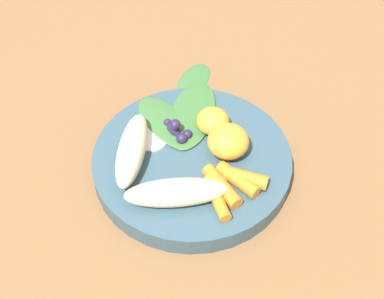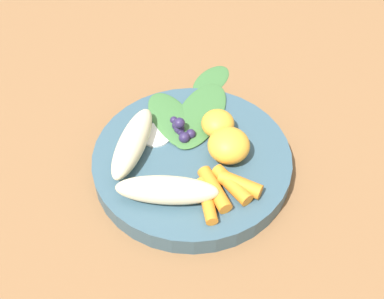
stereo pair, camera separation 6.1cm
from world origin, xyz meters
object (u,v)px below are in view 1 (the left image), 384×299
Objects in this scene: banana_peeled_left at (176,193)px; kale_leaf_stray at (194,78)px; orange_segment_near at (213,121)px; bowl at (192,162)px; banana_peeled_right at (132,150)px.

banana_peeled_left is 0.25m from kale_leaf_stray.
kale_leaf_stray is at bearing -21.83° from orange_segment_near.
orange_segment_near is (0.07, -0.10, -0.00)m from banana_peeled_left.
orange_segment_near is 0.54× the size of kale_leaf_stray.
banana_peeled_left reaches higher than orange_segment_near.
bowl is at bearing 116.18° from orange_segment_near.
orange_segment_near is 0.14m from kale_leaf_stray.
banana_peeled_left is 0.12m from orange_segment_near.
banana_peeled_left is at bearing -160.25° from kale_leaf_stray.
bowl is 2.11× the size of banana_peeled_right.
kale_leaf_stray is (0.13, -0.05, -0.04)m from orange_segment_near.
kale_leaf_stray is at bearing 163.26° from banana_peeled_right.
bowl is at bearing 100.82° from banana_peeled_right.
banana_peeled_right is 2.78× the size of orange_segment_near.
banana_peeled_left is at bearing 126.46° from orange_segment_near.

